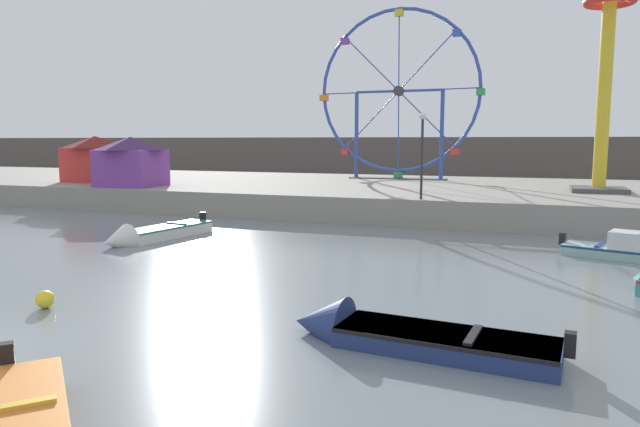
% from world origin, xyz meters
% --- Properties ---
extents(quay_promenade, '(110.00, 18.99, 1.32)m').
position_xyz_m(quay_promenade, '(0.00, 28.70, 0.66)').
color(quay_promenade, gray).
rests_on(quay_promenade, ground_plane).
extents(distant_town_skyline, '(140.00, 3.00, 4.40)m').
position_xyz_m(distant_town_skyline, '(0.00, 49.54, 2.20)').
color(distant_town_skyline, '#564C47').
rests_on(distant_town_skyline, ground_plane).
extents(motorboat_white_red_stripe, '(2.07, 5.72, 1.18)m').
position_xyz_m(motorboat_white_red_stripe, '(-4.50, 12.08, 0.26)').
color(motorboat_white_red_stripe, silver).
rests_on(motorboat_white_red_stripe, ground_plane).
extents(motorboat_navy_blue, '(5.59, 1.77, 1.29)m').
position_xyz_m(motorboat_navy_blue, '(7.66, 3.61, 0.22)').
color(motorboat_navy_blue, navy).
rests_on(motorboat_navy_blue, ground_plane).
extents(motorboat_seafoam, '(4.23, 2.42, 1.41)m').
position_xyz_m(motorboat_seafoam, '(13.57, 14.70, 0.27)').
color(motorboat_seafoam, '#93BCAD').
rests_on(motorboat_seafoam, ground_plane).
extents(ferris_wheel_blue_frame, '(11.85, 1.20, 12.01)m').
position_xyz_m(ferris_wheel_blue_frame, '(0.82, 33.57, 7.35)').
color(ferris_wheel_blue_frame, '#334CA8').
rests_on(ferris_wheel_blue_frame, quay_promenade).
extents(drop_tower_yellow_tower, '(2.80, 2.80, 16.07)m').
position_xyz_m(drop_tower_yellow_tower, '(13.42, 27.08, 8.88)').
color(drop_tower_yellow_tower, gold).
rests_on(drop_tower_yellow_tower, quay_promenade).
extents(carnival_booth_red_striped, '(4.81, 3.07, 3.06)m').
position_xyz_m(carnival_booth_red_striped, '(-17.35, 23.48, 2.91)').
color(carnival_booth_red_striped, red).
rests_on(carnival_booth_red_striped, quay_promenade).
extents(carnival_booth_purple_stall, '(3.97, 3.60, 2.98)m').
position_xyz_m(carnival_booth_purple_stall, '(-12.81, 21.37, 2.87)').
color(carnival_booth_purple_stall, purple).
rests_on(carnival_booth_purple_stall, quay_promenade).
extents(promenade_lamp_near, '(0.32, 0.32, 4.04)m').
position_xyz_m(promenade_lamp_near, '(5.17, 19.71, 3.95)').
color(promenade_lamp_near, '#2D2D33').
rests_on(promenade_lamp_near, quay_promenade).
extents(mooring_buoy_orange, '(0.44, 0.44, 0.44)m').
position_xyz_m(mooring_buoy_orange, '(-0.89, 3.11, 0.22)').
color(mooring_buoy_orange, yellow).
rests_on(mooring_buoy_orange, ground_plane).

